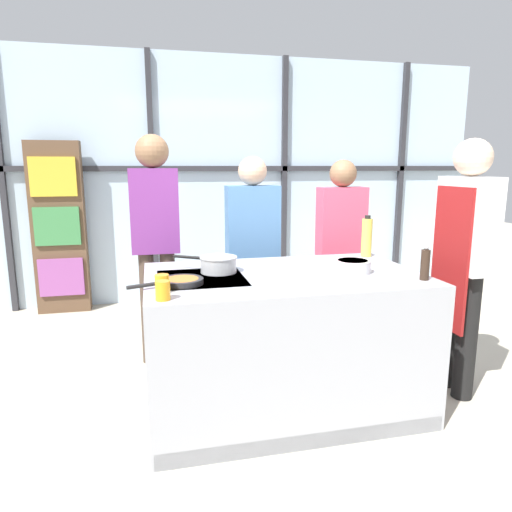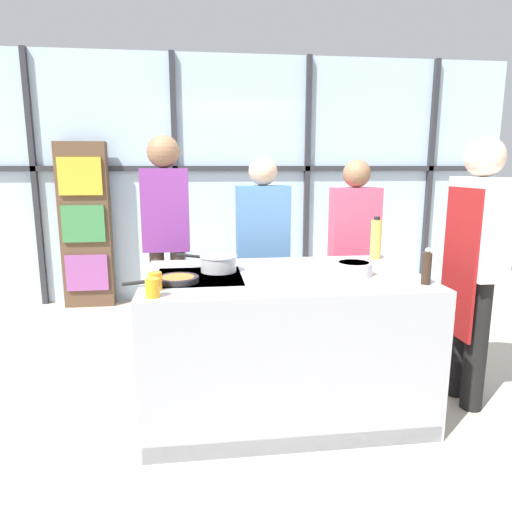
{
  "view_description": "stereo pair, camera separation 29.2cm",
  "coord_description": "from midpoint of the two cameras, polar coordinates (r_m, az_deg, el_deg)",
  "views": [
    {
      "loc": [
        -0.8,
        -2.7,
        1.56
      ],
      "look_at": [
        -0.16,
        0.1,
        1.0
      ],
      "focal_mm": 32.0,
      "sensor_mm": 36.0,
      "label": 1
    },
    {
      "loc": [
        -0.51,
        -2.75,
        1.56
      ],
      "look_at": [
        -0.16,
        0.1,
        1.0
      ],
      "focal_mm": 32.0,
      "sensor_mm": 36.0,
      "label": 2
    }
  ],
  "objects": [
    {
      "name": "ground_plane",
      "position": [
        3.21,
        5.9,
        -18.12
      ],
      "size": [
        18.0,
        18.0,
        0.0
      ],
      "primitive_type": "plane",
      "color": "#BCB29E"
    },
    {
      "name": "back_window_wall",
      "position": [
        5.42,
        -0.19,
        9.45
      ],
      "size": [
        6.4,
        0.1,
        2.8
      ],
      "color": "silver",
      "rests_on": "ground_plane"
    },
    {
      "name": "bookshelf",
      "position": [
        5.35,
        -19.09,
        3.56
      ],
      "size": [
        0.54,
        0.19,
        1.83
      ],
      "color": "brown",
      "rests_on": "ground_plane"
    },
    {
      "name": "demo_island",
      "position": [
        3.01,
        6.06,
        -10.65
      ],
      "size": [
        1.72,
        1.05,
        0.9
      ],
      "color": "#A8AAB2",
      "rests_on": "ground_plane"
    },
    {
      "name": "chef",
      "position": [
        3.29,
        27.99,
        -0.08
      ],
      "size": [
        0.24,
        0.43,
        1.74
      ],
      "rotation": [
        0.0,
        0.0,
        1.57
      ],
      "color": "black",
      "rests_on": "ground_plane"
    },
    {
      "name": "spectator_far_left",
      "position": [
        3.66,
        -8.94,
        3.35
      ],
      "size": [
        0.37,
        0.25,
        1.8
      ],
      "rotation": [
        0.0,
        0.0,
        3.14
      ],
      "color": "#47382D",
      "rests_on": "ground_plane"
    },
    {
      "name": "spectator_center_left",
      "position": [
        3.74,
        3.09,
        1.43
      ],
      "size": [
        0.43,
        0.23,
        1.64
      ],
      "rotation": [
        0.0,
        0.0,
        3.14
      ],
      "color": "#47382D",
      "rests_on": "ground_plane"
    },
    {
      "name": "spectator_center_right",
      "position": [
        3.95,
        14.23,
        1.54
      ],
      "size": [
        0.4,
        0.23,
        1.62
      ],
      "rotation": [
        0.0,
        0.0,
        3.14
      ],
      "color": "#232838",
      "rests_on": "ground_plane"
    },
    {
      "name": "frying_pan",
      "position": [
        2.67,
        -6.87,
        -2.95
      ],
      "size": [
        0.43,
        0.25,
        0.04
      ],
      "color": "#232326",
      "rests_on": "demo_island"
    },
    {
      "name": "saucepan",
      "position": [
        2.92,
        -1.92,
        -0.91
      ],
      "size": [
        0.39,
        0.3,
        0.1
      ],
      "color": "silver",
      "rests_on": "demo_island"
    },
    {
      "name": "white_plate",
      "position": [
        3.14,
        11.51,
        -1.17
      ],
      "size": [
        0.25,
        0.25,
        0.01
      ],
      "primitive_type": "cylinder",
      "color": "white",
      "rests_on": "demo_island"
    },
    {
      "name": "mixing_bowl",
      "position": [
        2.94,
        14.93,
        -1.48
      ],
      "size": [
        0.23,
        0.23,
        0.08
      ],
      "color": "silver",
      "rests_on": "demo_island"
    },
    {
      "name": "oil_bottle",
      "position": [
        3.46,
        17.13,
        2.03
      ],
      "size": [
        0.08,
        0.08,
        0.31
      ],
      "color": "#E0CC4C",
      "rests_on": "demo_island"
    },
    {
      "name": "pepper_grinder",
      "position": [
        2.83,
        23.37,
        -1.37
      ],
      "size": [
        0.05,
        0.05,
        0.21
      ],
      "color": "#332319",
      "rests_on": "demo_island"
    },
    {
      "name": "juice_glass_near",
      "position": [
        2.38,
        -9.42,
        -4.0
      ],
      "size": [
        0.08,
        0.08,
        0.1
      ],
      "primitive_type": "cylinder",
      "color": "orange",
      "rests_on": "demo_island"
    },
    {
      "name": "juice_glass_far",
      "position": [
        2.52,
        -9.3,
        -3.17
      ],
      "size": [
        0.08,
        0.08,
        0.1
      ],
      "primitive_type": "cylinder",
      "color": "orange",
      "rests_on": "demo_island"
    }
  ]
}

